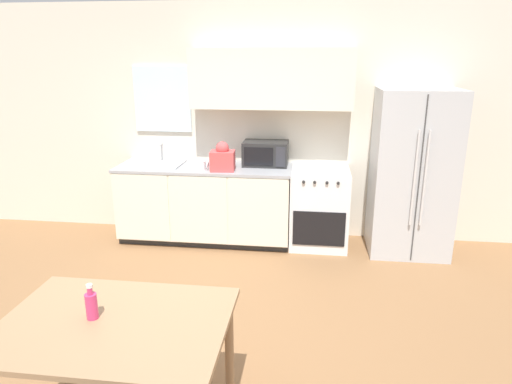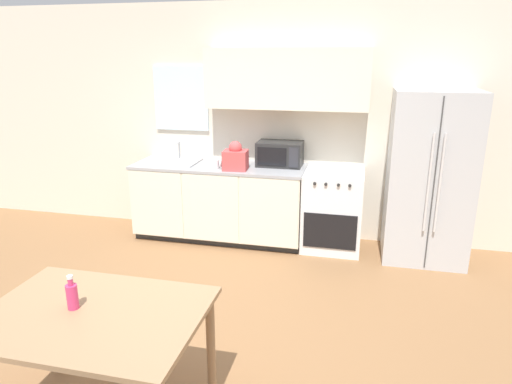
% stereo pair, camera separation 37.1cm
% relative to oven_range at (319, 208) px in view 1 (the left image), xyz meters
% --- Properties ---
extents(ground_plane, '(12.00, 12.00, 0.00)m').
position_rel_oven_range_xyz_m(ground_plane, '(-0.92, -2.04, -0.44)').
color(ground_plane, olive).
extents(wall_back, '(12.00, 0.38, 2.70)m').
position_rel_oven_range_xyz_m(wall_back, '(-0.87, 0.31, 1.00)').
color(wall_back, beige).
rests_on(wall_back, ground_plane).
extents(kitchen_counter, '(2.00, 0.67, 0.90)m').
position_rel_oven_range_xyz_m(kitchen_counter, '(-1.32, -0.02, 0.01)').
color(kitchen_counter, '#333333').
rests_on(kitchen_counter, ground_plane).
extents(oven_range, '(0.65, 0.64, 0.88)m').
position_rel_oven_range_xyz_m(oven_range, '(0.00, 0.00, 0.00)').
color(oven_range, white).
rests_on(oven_range, ground_plane).
extents(refrigerator, '(0.84, 0.73, 1.79)m').
position_rel_oven_range_xyz_m(refrigerator, '(0.98, -0.03, 0.45)').
color(refrigerator, silver).
rests_on(refrigerator, ground_plane).
extents(kitchen_sink, '(0.57, 0.45, 0.22)m').
position_rel_oven_range_xyz_m(kitchen_sink, '(-1.88, -0.01, 0.47)').
color(kitchen_sink, '#B7BABC').
rests_on(kitchen_sink, kitchen_counter).
extents(microwave, '(0.51, 0.33, 0.28)m').
position_rel_oven_range_xyz_m(microwave, '(-0.63, 0.11, 0.60)').
color(microwave, '#282828').
rests_on(microwave, kitchen_counter).
extents(coffee_mug, '(0.11, 0.08, 0.10)m').
position_rel_oven_range_xyz_m(coffee_mug, '(-1.30, -0.19, 0.51)').
color(coffee_mug, white).
rests_on(coffee_mug, kitchen_counter).
extents(grocery_bag_0, '(0.28, 0.24, 0.32)m').
position_rel_oven_range_xyz_m(grocery_bag_0, '(-1.07, -0.19, 0.59)').
color(grocery_bag_0, '#D14C4C').
rests_on(grocery_bag_0, kitchen_counter).
extents(dining_table, '(1.21, 0.88, 0.77)m').
position_rel_oven_range_xyz_m(dining_table, '(-1.11, -2.98, 0.23)').
color(dining_table, '#997551').
rests_on(dining_table, ground_plane).
extents(drink_bottle, '(0.06, 0.06, 0.20)m').
position_rel_oven_range_xyz_m(drink_bottle, '(-1.24, -2.96, 0.41)').
color(drink_bottle, '#DB386B').
rests_on(drink_bottle, dining_table).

